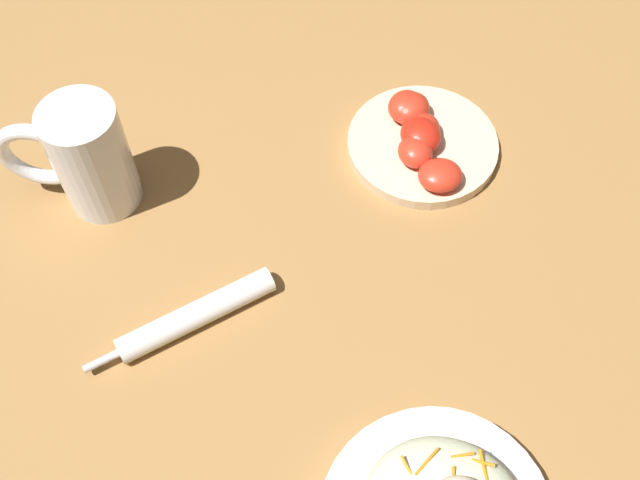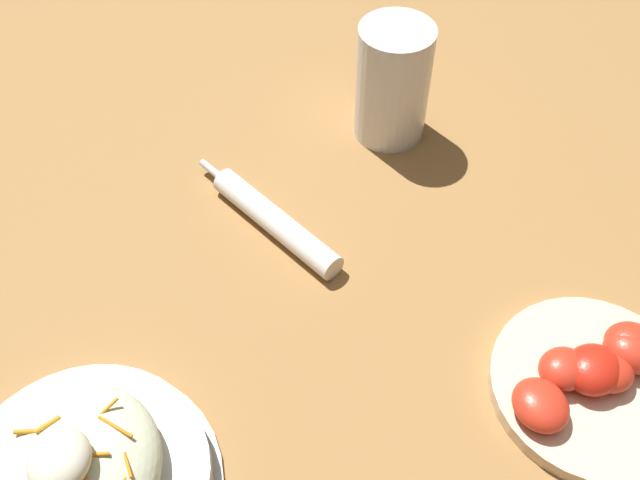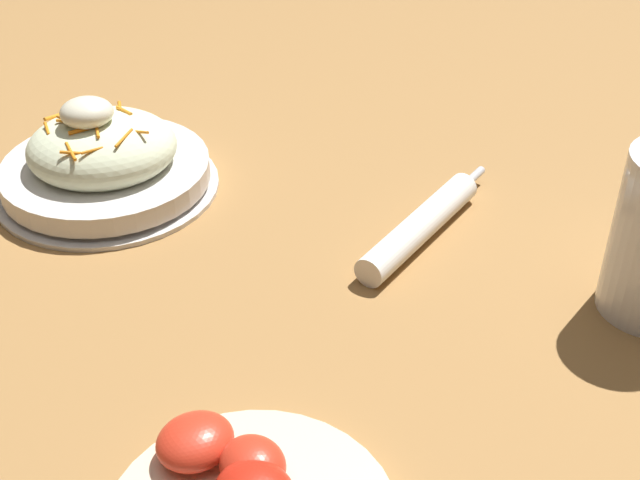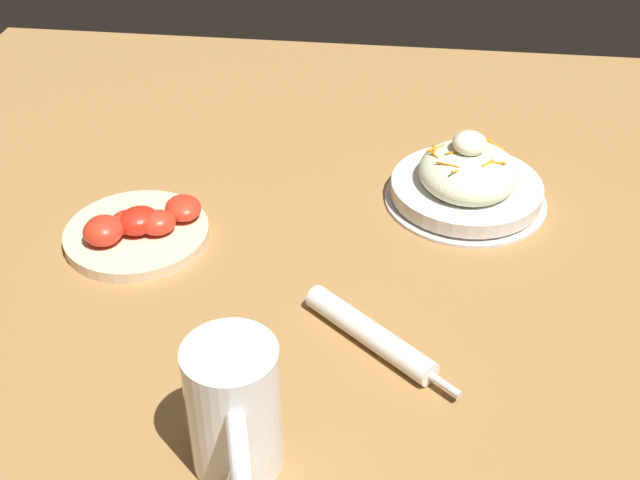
# 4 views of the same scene
# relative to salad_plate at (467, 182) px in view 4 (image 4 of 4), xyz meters

# --- Properties ---
(ground_plane) EXTENTS (1.43, 1.43, 0.00)m
(ground_plane) POSITION_rel_salad_plate_xyz_m (-0.22, 0.13, -0.03)
(ground_plane) COLOR #9E703D
(salad_plate) EXTENTS (0.21, 0.21, 0.10)m
(salad_plate) POSITION_rel_salad_plate_xyz_m (0.00, 0.00, 0.00)
(salad_plate) COLOR silver
(salad_plate) RESTS_ON ground_plane
(beer_mug) EXTENTS (0.14, 0.08, 0.13)m
(beer_mug) POSITION_rel_salad_plate_xyz_m (-0.45, 0.21, 0.03)
(beer_mug) COLOR white
(beer_mug) RESTS_ON ground_plane
(napkin_roll) EXTENTS (0.14, 0.17, 0.03)m
(napkin_roll) POSITION_rel_salad_plate_xyz_m (-0.28, 0.10, -0.02)
(napkin_roll) COLOR white
(napkin_roll) RESTS_ON ground_plane
(tomato_plate) EXTENTS (0.18, 0.18, 0.05)m
(tomato_plate) POSITION_rel_salad_plate_xyz_m (-0.14, 0.40, -0.01)
(tomato_plate) COLOR beige
(tomato_plate) RESTS_ON ground_plane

